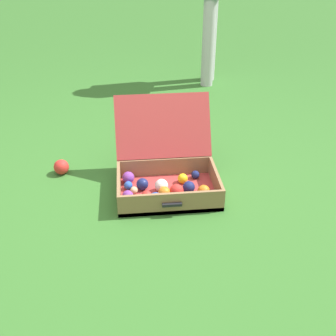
% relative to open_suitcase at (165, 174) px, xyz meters
% --- Properties ---
extents(ground_plane, '(16.00, 16.00, 0.00)m').
position_rel_open_suitcase_xyz_m(ground_plane, '(-0.03, -0.03, -0.11)').
color(ground_plane, '#336B28').
extents(open_suitcase, '(0.60, 0.63, 0.50)m').
position_rel_open_suitcase_xyz_m(open_suitcase, '(0.00, 0.00, 0.00)').
color(open_suitcase, '#B23838').
rests_on(open_suitcase, ground).
extents(stray_ball_on_grass, '(0.10, 0.10, 0.10)m').
position_rel_open_suitcase_xyz_m(stray_ball_on_grass, '(-0.66, 0.25, -0.06)').
color(stray_ball_on_grass, red).
rests_on(stray_ball_on_grass, ground).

